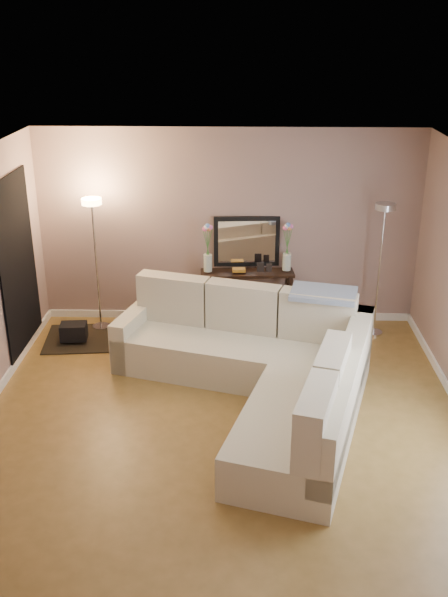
{
  "coord_description": "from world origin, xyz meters",
  "views": [
    {
      "loc": [
        0.19,
        -5.67,
        3.78
      ],
      "look_at": [
        0.0,
        0.8,
        1.1
      ],
      "focal_mm": 40.0,
      "sensor_mm": 36.0,
      "label": 1
    }
  ],
  "objects_px": {
    "floor_lamp_lit": "(94,238)",
    "console_table": "(241,295)",
    "sectional_sofa": "(263,365)",
    "floor_lamp_unlit": "(382,244)"
  },
  "relations": [
    {
      "from": "floor_lamp_lit",
      "to": "floor_lamp_unlit",
      "type": "distance_m",
      "value": 3.63
    },
    {
      "from": "console_table",
      "to": "floor_lamp_lit",
      "type": "distance_m",
      "value": 2.06
    },
    {
      "from": "sectional_sofa",
      "to": "floor_lamp_lit",
      "type": "height_order",
      "value": "floor_lamp_lit"
    },
    {
      "from": "sectional_sofa",
      "to": "floor_lamp_lit",
      "type": "relative_size",
      "value": 1.94
    },
    {
      "from": "sectional_sofa",
      "to": "floor_lamp_unlit",
      "type": "relative_size",
      "value": 1.96
    },
    {
      "from": "console_table",
      "to": "floor_lamp_lit",
      "type": "xyz_separation_m",
      "value": [
        -1.88,
        -0.17,
        0.83
      ]
    },
    {
      "from": "console_table",
      "to": "floor_lamp_unlit",
      "type": "xyz_separation_m",
      "value": [
        1.75,
        -0.25,
        0.81
      ]
    },
    {
      "from": "floor_lamp_lit",
      "to": "console_table",
      "type": "bearing_deg",
      "value": 5.14
    },
    {
      "from": "sectional_sofa",
      "to": "console_table",
      "type": "height_order",
      "value": "sectional_sofa"
    },
    {
      "from": "floor_lamp_unlit",
      "to": "sectional_sofa",
      "type": "bearing_deg",
      "value": -132.81
    }
  ]
}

